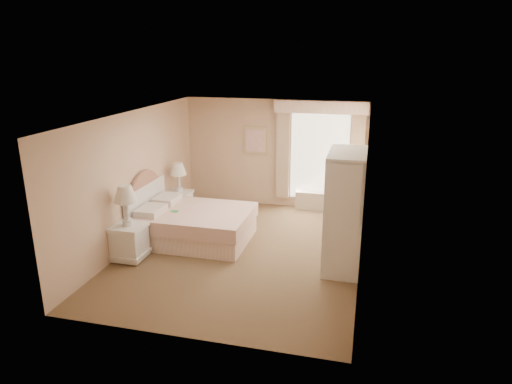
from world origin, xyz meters
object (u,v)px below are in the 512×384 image
(nightstand_near, at_px, (129,233))
(nightstand_far, at_px, (180,197))
(bed, at_px, (191,223))
(armoire, at_px, (345,220))
(round_table, at_px, (342,196))
(cafe_chair, at_px, (334,193))

(nightstand_near, distance_m, nightstand_far, 2.23)
(bed, height_order, nightstand_far, bed)
(armoire, bearing_deg, bed, 171.95)
(round_table, xyz_separation_m, armoire, (0.19, -2.31, 0.30))
(nightstand_far, height_order, cafe_chair, nightstand_far)
(nightstand_near, bearing_deg, round_table, 40.64)
(nightstand_near, bearing_deg, bed, 56.45)
(round_table, bearing_deg, nightstand_near, -139.36)
(nightstand_near, height_order, nightstand_far, nightstand_near)
(round_table, distance_m, armoire, 2.33)
(bed, xyz_separation_m, armoire, (2.94, -0.41, 0.48))
(cafe_chair, bearing_deg, nightstand_far, -145.56)
(nightstand_near, xyz_separation_m, round_table, (3.47, 2.98, 0.03))
(cafe_chair, bearing_deg, armoire, -65.07)
(bed, bearing_deg, armoire, -8.05)
(armoire, bearing_deg, round_table, 94.64)
(bed, height_order, armoire, armoire)
(nightstand_near, distance_m, armoire, 3.73)
(cafe_chair, bearing_deg, nightstand_near, -118.28)
(cafe_chair, distance_m, armoire, 2.65)
(bed, bearing_deg, nightstand_far, 122.10)
(bed, distance_m, nightstand_far, 1.36)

